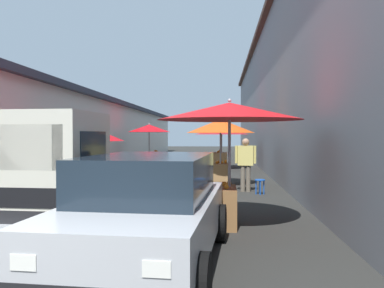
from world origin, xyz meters
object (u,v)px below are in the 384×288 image
at_px(fruit_stall_far_right, 221,137).
at_px(plastic_stool, 260,183).
at_px(hatchback_car, 148,209).
at_px(vendor_by_crates, 246,161).
at_px(fruit_stall_far_left, 228,125).
at_px(fruit_stall_near_right, 221,132).
at_px(delivery_truck, 60,174).
at_px(fruit_stall_mid_lane, 150,133).
at_px(fruit_stall_near_left, 80,139).

height_order(fruit_stall_far_right, plastic_stool, fruit_stall_far_right).
bearing_deg(hatchback_car, vendor_by_crates, -13.68).
relative_size(fruit_stall_far_left, vendor_by_crates, 1.70).
relative_size(fruit_stall_far_left, plastic_stool, 6.35).
height_order(fruit_stall_near_right, delivery_truck, fruit_stall_near_right).
bearing_deg(fruit_stall_far_right, delivery_truck, 168.57).
xyz_separation_m(fruit_stall_mid_lane, delivery_truck, (-14.83, -1.13, -0.77)).
bearing_deg(fruit_stall_near_right, plastic_stool, -150.17).
height_order(fruit_stall_far_left, delivery_truck, fruit_stall_far_left).
relative_size(vendor_by_crates, plastic_stool, 3.73).
bearing_deg(vendor_by_crates, fruit_stall_near_left, 114.35).
bearing_deg(fruit_stall_mid_lane, fruit_stall_far_right, -105.55).
relative_size(fruit_stall_far_right, vendor_by_crates, 1.73).
distance_m(fruit_stall_near_right, fruit_stall_far_left, 6.04).
bearing_deg(hatchback_car, fruit_stall_near_left, 28.93).
xyz_separation_m(fruit_stall_near_right, fruit_stall_far_right, (6.82, -0.01, -0.18)).
relative_size(fruit_stall_far_left, hatchback_car, 0.69).
relative_size(fruit_stall_near_left, fruit_stall_far_right, 0.84).
height_order(fruit_stall_far_right, delivery_truck, fruit_stall_far_right).
height_order(fruit_stall_near_right, fruit_stall_far_right, fruit_stall_near_right).
relative_size(fruit_stall_near_left, fruit_stall_mid_lane, 0.99).
xyz_separation_m(fruit_stall_near_left, fruit_stall_mid_lane, (11.38, 0.22, 0.19)).
bearing_deg(delivery_truck, fruit_stall_far_right, -11.43).
xyz_separation_m(fruit_stall_mid_lane, plastic_stool, (-9.91, -5.04, -1.49)).
xyz_separation_m(fruit_stall_near_right, fruit_stall_near_left, (-3.47, 3.67, -0.20)).
height_order(fruit_stall_near_right, plastic_stool, fruit_stall_near_right).
bearing_deg(fruit_stall_far_right, fruit_stall_near_right, 179.88).
height_order(fruit_stall_near_left, plastic_stool, fruit_stall_near_left).
bearing_deg(fruit_stall_far_left, plastic_stool, -13.68).
distance_m(fruit_stall_mid_lane, plastic_stool, 11.22).
bearing_deg(vendor_by_crates, hatchback_car, 166.32).
distance_m(fruit_stall_near_right, fruit_stall_far_right, 6.82).
distance_m(fruit_stall_far_right, hatchback_car, 15.30).
height_order(fruit_stall_far_right, vendor_by_crates, fruit_stall_far_right).
xyz_separation_m(fruit_stall_near_right, vendor_by_crates, (-1.46, -0.76, -0.88)).
relative_size(fruit_stall_mid_lane, fruit_stall_far_right, 0.85).
height_order(fruit_stall_far_left, fruit_stall_far_right, fruit_stall_far_left).
bearing_deg(delivery_truck, fruit_stall_near_right, -21.77).
relative_size(fruit_stall_near_right, fruit_stall_far_left, 0.85).
bearing_deg(vendor_by_crates, fruit_stall_mid_lane, 26.42).
relative_size(hatchback_car, delivery_truck, 0.80).
xyz_separation_m(fruit_stall_far_left, hatchback_car, (-2.39, 1.10, -1.18)).
distance_m(fruit_stall_near_left, hatchback_car, 5.73).
xyz_separation_m(fruit_stall_near_right, fruit_stall_mid_lane, (7.91, 3.89, -0.00)).
height_order(hatchback_car, delivery_truck, delivery_truck).
distance_m(fruit_stall_near_right, hatchback_car, 8.55).
xyz_separation_m(fruit_stall_far_left, plastic_stool, (4.04, -0.98, -1.59)).
height_order(fruit_stall_near_left, delivery_truck, fruit_stall_near_left).
xyz_separation_m(hatchback_car, plastic_stool, (6.43, -2.08, -0.41)).
xyz_separation_m(fruit_stall_near_left, plastic_stool, (1.47, -4.82, -1.29)).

